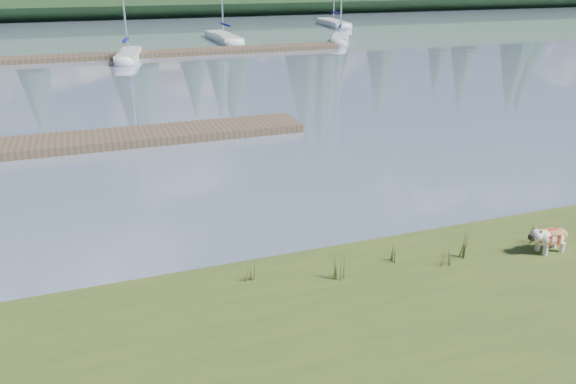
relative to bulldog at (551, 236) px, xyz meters
name	(u,v)px	position (x,y,z in m)	size (l,w,h in m)	color
ground	(136,57)	(-5.05, 33.22, -0.70)	(200.00, 200.00, 0.00)	#8194AB
bulldog	(551,236)	(0.00, 0.00, 0.00)	(0.92, 0.41, 0.56)	silver
dock_near	(78,142)	(-9.05, 12.22, -0.55)	(16.00, 2.00, 0.30)	#4C3D2C
dock_far	(165,53)	(-3.05, 33.22, -0.55)	(26.00, 2.20, 0.30)	#4C3D2C
sailboat_bg_2	(130,54)	(-5.53, 32.42, -0.36)	(2.39, 6.30, 9.49)	silver
sailboat_bg_3	(221,36)	(2.84, 40.74, -0.37)	(1.74, 8.01, 11.72)	silver
sailboat_bg_4	(340,38)	(11.92, 36.11, -0.37)	(3.79, 5.89, 9.09)	silver
sailboat_bg_5	(331,22)	(17.11, 49.74, -0.38)	(2.69, 8.58, 12.00)	silver
weed_0	(339,267)	(-4.50, 0.45, -0.09)	(0.17, 0.14, 0.60)	#475B23
weed_1	(397,252)	(-3.14, 0.71, -0.16)	(0.17, 0.14, 0.46)	#475B23
weed_2	(463,246)	(-1.86, 0.35, -0.07)	(0.17, 0.14, 0.67)	#475B23
weed_3	(251,272)	(-6.08, 0.93, -0.15)	(0.17, 0.14, 0.48)	#475B23
weed_4	(445,256)	(-2.34, 0.24, -0.15)	(0.17, 0.14, 0.48)	#475B23
weed_5	(534,232)	(-0.03, 0.42, -0.11)	(0.17, 0.14, 0.58)	#475B23
mud_lip	(290,268)	(-5.05, 1.62, -0.63)	(60.00, 0.50, 0.14)	#33281C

